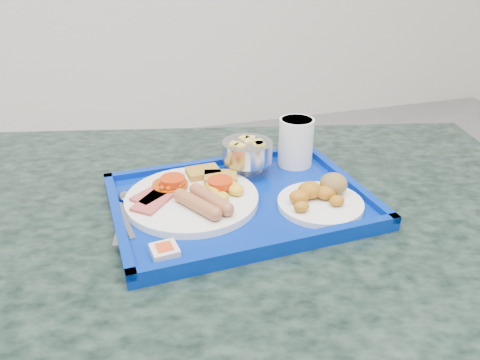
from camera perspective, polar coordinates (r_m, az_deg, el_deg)
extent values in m
cube|color=black|center=(0.86, -1.71, -4.83)|extent=(1.42, 1.11, 0.04)
cube|color=#032494|center=(0.86, 0.00, -2.82)|extent=(0.47, 0.35, 0.02)
cube|color=#032494|center=(0.99, -3.10, 2.23)|extent=(0.45, 0.03, 0.01)
cube|color=#032494|center=(0.73, 4.24, -7.79)|extent=(0.45, 0.03, 0.01)
cube|color=#032494|center=(0.94, 12.66, 0.23)|extent=(0.03, 0.33, 0.01)
cube|color=#032494|center=(0.82, -14.68, -4.51)|extent=(0.03, 0.33, 0.01)
cylinder|color=white|center=(0.85, -5.86, -2.34)|extent=(0.24, 0.24, 0.01)
cube|color=#C5514E|center=(0.85, -10.42, -1.67)|extent=(0.09, 0.08, 0.01)
cube|color=#C5514E|center=(0.83, -10.52, -2.60)|extent=(0.09, 0.09, 0.01)
cylinder|color=#C64608|center=(0.88, -8.51, -0.65)|extent=(0.07, 0.07, 0.01)
sphere|color=#C64608|center=(0.89, -9.08, 0.20)|extent=(0.01, 0.01, 0.01)
sphere|color=#C64608|center=(0.85, -9.49, -1.01)|extent=(0.01, 0.01, 0.01)
sphere|color=#C64608|center=(0.89, -7.82, 0.49)|extent=(0.01, 0.01, 0.01)
sphere|color=#C64608|center=(0.85, -8.74, -1.05)|extent=(0.01, 0.01, 0.01)
sphere|color=#C64608|center=(0.86, -7.38, -0.68)|extent=(0.01, 0.01, 0.01)
sphere|color=#C64608|center=(0.86, -8.76, -0.71)|extent=(0.01, 0.01, 0.01)
sphere|color=#C64608|center=(0.86, -8.86, -0.72)|extent=(0.01, 0.01, 0.01)
sphere|color=#C64608|center=(0.87, -8.36, -0.29)|extent=(0.01, 0.01, 0.01)
sphere|color=#C64608|center=(0.87, -8.33, -0.31)|extent=(0.01, 0.01, 0.01)
sphere|color=#C64608|center=(0.86, -7.14, -0.49)|extent=(0.01, 0.01, 0.01)
sphere|color=#C64608|center=(0.89, -7.94, 0.19)|extent=(0.01, 0.01, 0.01)
sphere|color=#C64608|center=(0.87, -9.59, -0.43)|extent=(0.01, 0.01, 0.01)
sphere|color=#C64608|center=(0.86, -7.37, -0.81)|extent=(0.01, 0.01, 0.01)
sphere|color=#C64608|center=(0.87, -7.34, -0.46)|extent=(0.01, 0.01, 0.01)
sphere|color=#C64608|center=(0.89, -7.35, 0.29)|extent=(0.01, 0.01, 0.01)
cube|color=#AF812B|center=(0.91, -4.50, 0.96)|extent=(0.06, 0.05, 0.01)
cube|color=#AF812B|center=(0.89, -2.38, 0.33)|extent=(0.07, 0.06, 0.01)
cylinder|color=brown|center=(0.79, -5.27, -2.95)|extent=(0.06, 0.09, 0.02)
cylinder|color=brown|center=(0.81, -3.55, -2.33)|extent=(0.06, 0.09, 0.02)
ellipsoid|color=yellow|center=(0.84, -3.10, -1.10)|extent=(0.03, 0.03, 0.02)
ellipsoid|color=yellow|center=(0.84, -0.47, -1.19)|extent=(0.03, 0.03, 0.02)
ellipsoid|color=yellow|center=(0.85, -3.30, -0.72)|extent=(0.03, 0.03, 0.02)
ellipsoid|color=yellow|center=(0.83, -2.92, -1.92)|extent=(0.02, 0.02, 0.01)
ellipsoid|color=yellow|center=(0.82, -2.22, -2.07)|extent=(0.03, 0.03, 0.02)
ellipsoid|color=yellow|center=(0.84, -0.29, -1.49)|extent=(0.02, 0.02, 0.01)
ellipsoid|color=yellow|center=(0.84, -0.80, -1.37)|extent=(0.02, 0.02, 0.01)
ellipsoid|color=yellow|center=(0.86, -3.66, -0.90)|extent=(0.02, 0.02, 0.01)
ellipsoid|color=yellow|center=(0.87, -3.15, -0.37)|extent=(0.03, 0.03, 0.02)
ellipsoid|color=yellow|center=(0.86, -2.94, -0.59)|extent=(0.03, 0.03, 0.02)
ellipsoid|color=yellow|center=(0.86, -1.03, -0.63)|extent=(0.02, 0.02, 0.02)
cylinder|color=#B22104|center=(0.87, -8.20, -0.08)|extent=(0.05, 0.05, 0.01)
cylinder|color=#B22104|center=(0.85, -2.43, -0.35)|extent=(0.05, 0.05, 0.01)
cylinder|color=white|center=(0.84, 9.76, -2.88)|extent=(0.15, 0.15, 0.01)
ellipsoid|color=#A76613|center=(0.83, 11.74, -2.49)|extent=(0.03, 0.02, 0.02)
ellipsoid|color=#A76613|center=(0.84, 10.43, -1.52)|extent=(0.04, 0.03, 0.02)
ellipsoid|color=#A76613|center=(0.84, 8.52, -1.23)|extent=(0.04, 0.04, 0.03)
ellipsoid|color=#A76613|center=(0.82, 7.22, -2.05)|extent=(0.04, 0.03, 0.02)
ellipsoid|color=#A76613|center=(0.80, 7.50, -3.23)|extent=(0.03, 0.02, 0.02)
ellipsoid|color=olive|center=(0.86, 11.34, -0.45)|extent=(0.05, 0.05, 0.04)
cylinder|color=#B8B8BA|center=(0.95, 0.87, 1.09)|extent=(0.06, 0.06, 0.01)
cylinder|color=#B8B8BA|center=(0.95, 0.87, 1.83)|extent=(0.02, 0.02, 0.02)
cylinder|color=#B8B8BA|center=(0.93, 0.89, 3.51)|extent=(0.10, 0.10, 0.04)
cube|color=#F9DF5E|center=(0.92, -0.67, 4.14)|extent=(0.02, 0.03, 0.01)
cube|color=#F9DF5E|center=(0.94, 0.52, 4.86)|extent=(0.02, 0.02, 0.01)
cube|color=#F9DF5E|center=(0.91, -0.04, 3.92)|extent=(0.02, 0.02, 0.01)
cube|color=#F9DF5E|center=(0.93, 1.01, 4.48)|extent=(0.02, 0.02, 0.01)
cube|color=#F9DF5E|center=(0.94, 1.24, 4.87)|extent=(0.02, 0.02, 0.01)
cube|color=#F9DF5E|center=(0.92, 2.26, 4.14)|extent=(0.03, 0.02, 0.01)
cube|color=#F9DF5E|center=(0.92, 2.39, 4.16)|extent=(0.02, 0.02, 0.01)
cube|color=#F9DF5E|center=(0.93, 2.25, 4.42)|extent=(0.02, 0.02, 0.01)
cylinder|color=white|center=(0.98, 6.81, 4.60)|extent=(0.07, 0.07, 0.10)
cylinder|color=#D0550B|center=(0.96, 6.96, 7.06)|extent=(0.06, 0.06, 0.01)
cube|color=#B8B8BA|center=(0.81, -13.77, -4.77)|extent=(0.02, 0.12, 0.00)
ellipsoid|color=#B8B8BA|center=(0.88, -13.74, -1.93)|extent=(0.03, 0.04, 0.01)
cube|color=#B8B8BA|center=(0.82, -14.16, -4.69)|extent=(0.04, 0.15, 0.00)
cube|color=silver|center=(0.72, -9.17, -8.56)|extent=(0.04, 0.04, 0.01)
cube|color=#DD4318|center=(0.71, -9.22, -8.05)|extent=(0.03, 0.03, 0.00)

